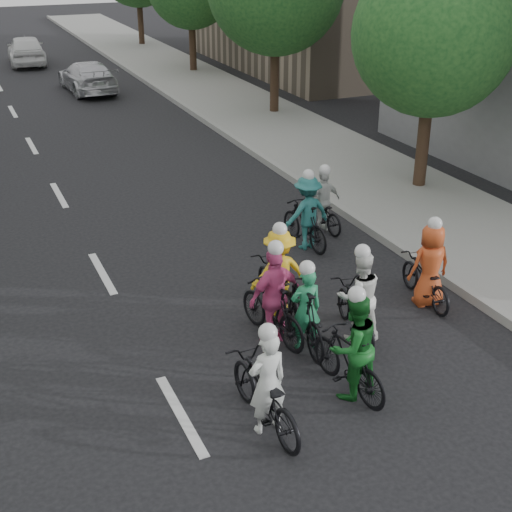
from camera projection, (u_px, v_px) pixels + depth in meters
ground at (181, 415)px, 10.19m from camera, size 120.00×120.00×0.00m
sidewalk_right at (329, 156)px, 21.38m from camera, size 4.00×80.00×0.15m
curb_right at (270, 163)px, 20.66m from camera, size 0.18×80.00×0.18m
tree_r_0 at (434, 35)px, 17.21m from camera, size 4.00×4.00×5.97m
cyclist_0 at (265, 392)px, 9.73m from camera, size 0.78×1.96×1.69m
cyclist_1 at (351, 354)px, 10.40m from camera, size 0.89×1.73×1.81m
cyclist_2 at (278, 279)px, 12.66m from camera, size 1.07×1.82×1.76m
cyclist_3 at (274, 304)px, 11.77m from camera, size 1.05×1.80×1.85m
cyclist_4 at (427, 274)px, 12.98m from camera, size 0.82×1.72×1.73m
cyclist_5 at (303, 314)px, 11.64m from camera, size 0.70×1.87×1.59m
cyclist_6 at (357, 304)px, 11.90m from camera, size 0.91×1.80×1.73m
cyclist_7 at (306, 217)px, 15.24m from camera, size 1.11×1.72×1.78m
cyclist_8 at (322, 207)px, 16.20m from camera, size 0.86×1.64×1.57m
follow_car_lead at (87, 77)px, 29.72m from camera, size 1.96×4.41×1.26m
follow_car_trail at (26, 50)px, 35.55m from camera, size 2.00×4.38×1.45m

